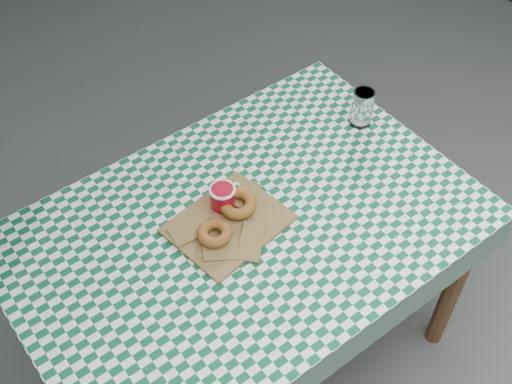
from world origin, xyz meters
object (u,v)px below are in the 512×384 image
table (247,297)px  drinking_glass (362,107)px  paper_bag (228,223)px  coffee_mug (223,198)px

table → drinking_glass: drinking_glass is taller
table → paper_bag: bearing=139.1°
table → drinking_glass: size_ratio=10.23×
paper_bag → coffee_mug: coffee_mug is taller
paper_bag → coffee_mug: bearing=65.7°
paper_bag → drinking_glass: 0.61m
paper_bag → coffee_mug: (0.03, 0.06, 0.03)m
coffee_mug → table: bearing=-93.2°
paper_bag → drinking_glass: drinking_glass is taller
coffee_mug → drinking_glass: 0.57m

